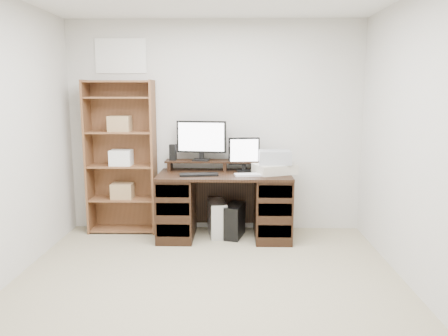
{
  "coord_description": "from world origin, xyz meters",
  "views": [
    {
      "loc": [
        0.23,
        -3.23,
        1.66
      ],
      "look_at": [
        0.12,
        1.43,
        0.85
      ],
      "focal_mm": 35.0,
      "sensor_mm": 36.0,
      "label": 1
    }
  ],
  "objects_px": {
    "desk": "(224,204)",
    "printer": "(275,169)",
    "monitor_wide": "(201,138)",
    "tower_black": "(235,221)",
    "bookshelf": "(122,156)",
    "monitor_small": "(244,153)",
    "tower_silver": "(217,218)"
  },
  "relations": [
    {
      "from": "monitor_wide",
      "to": "tower_black",
      "type": "xyz_separation_m",
      "value": [
        0.39,
        -0.19,
        -0.94
      ]
    },
    {
      "from": "monitor_wide",
      "to": "tower_silver",
      "type": "bearing_deg",
      "value": -30.1
    },
    {
      "from": "printer",
      "to": "bookshelf",
      "type": "height_order",
      "value": "bookshelf"
    },
    {
      "from": "monitor_small",
      "to": "monitor_wide",
      "type": "bearing_deg",
      "value": 166.75
    },
    {
      "from": "monitor_small",
      "to": "desk",
      "type": "bearing_deg",
      "value": -153.69
    },
    {
      "from": "desk",
      "to": "bookshelf",
      "type": "xyz_separation_m",
      "value": [
        -1.22,
        0.21,
        0.53
      ]
    },
    {
      "from": "tower_black",
      "to": "bookshelf",
      "type": "distance_m",
      "value": 1.54
    },
    {
      "from": "printer",
      "to": "tower_silver",
      "type": "xyz_separation_m",
      "value": [
        -0.66,
        0.04,
        -0.6
      ]
    },
    {
      "from": "desk",
      "to": "monitor_small",
      "type": "xyz_separation_m",
      "value": [
        0.22,
        0.15,
        0.58
      ]
    },
    {
      "from": "bookshelf",
      "to": "tower_silver",
      "type": "bearing_deg",
      "value": -7.82
    },
    {
      "from": "desk",
      "to": "monitor_small",
      "type": "bearing_deg",
      "value": 33.6
    },
    {
      "from": "tower_black",
      "to": "monitor_small",
      "type": "bearing_deg",
      "value": 67.65
    },
    {
      "from": "printer",
      "to": "tower_silver",
      "type": "bearing_deg",
      "value": 153.68
    },
    {
      "from": "printer",
      "to": "monitor_wide",
      "type": "bearing_deg",
      "value": 144.8
    },
    {
      "from": "desk",
      "to": "printer",
      "type": "height_order",
      "value": "printer"
    },
    {
      "from": "tower_black",
      "to": "monitor_wide",
      "type": "bearing_deg",
      "value": 168.04
    },
    {
      "from": "monitor_wide",
      "to": "bookshelf",
      "type": "height_order",
      "value": "bookshelf"
    },
    {
      "from": "monitor_wide",
      "to": "monitor_small",
      "type": "distance_m",
      "value": 0.53
    },
    {
      "from": "monitor_small",
      "to": "bookshelf",
      "type": "xyz_separation_m",
      "value": [
        -1.45,
        0.06,
        -0.05
      ]
    },
    {
      "from": "tower_silver",
      "to": "bookshelf",
      "type": "xyz_separation_m",
      "value": [
        -1.14,
        0.16,
        0.71
      ]
    },
    {
      "from": "monitor_small",
      "to": "tower_silver",
      "type": "distance_m",
      "value": 0.83
    },
    {
      "from": "desk",
      "to": "tower_silver",
      "type": "xyz_separation_m",
      "value": [
        -0.09,
        0.06,
        -0.18
      ]
    },
    {
      "from": "tower_black",
      "to": "bookshelf",
      "type": "xyz_separation_m",
      "value": [
        -1.34,
        0.2,
        0.73
      ]
    },
    {
      "from": "monitor_small",
      "to": "tower_silver",
      "type": "height_order",
      "value": "monitor_small"
    },
    {
      "from": "desk",
      "to": "bookshelf",
      "type": "distance_m",
      "value": 1.35
    },
    {
      "from": "printer",
      "to": "tower_black",
      "type": "bearing_deg",
      "value": 158.28
    },
    {
      "from": "desk",
      "to": "bookshelf",
      "type": "height_order",
      "value": "bookshelf"
    },
    {
      "from": "monitor_wide",
      "to": "bookshelf",
      "type": "relative_size",
      "value": 0.32
    },
    {
      "from": "monitor_wide",
      "to": "tower_silver",
      "type": "distance_m",
      "value": 0.95
    },
    {
      "from": "monitor_wide",
      "to": "tower_black",
      "type": "relative_size",
      "value": 1.42
    },
    {
      "from": "monitor_wide",
      "to": "printer",
      "type": "bearing_deg",
      "value": -4.78
    },
    {
      "from": "monitor_wide",
      "to": "bookshelf",
      "type": "bearing_deg",
      "value": -173.15
    }
  ]
}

